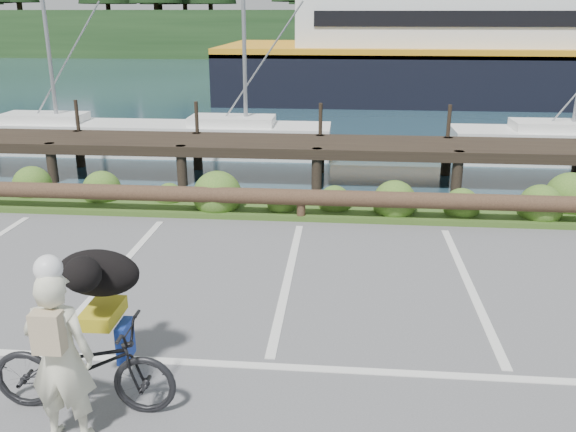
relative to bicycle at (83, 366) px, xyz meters
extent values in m
plane|color=#565759|center=(1.67, 1.29, -0.47)|extent=(72.00, 72.00, 0.00)
plane|color=#1B3441|center=(1.67, 49.29, -1.67)|extent=(160.00, 160.00, 0.00)
cube|color=#3D5B21|center=(1.67, 6.59, -0.42)|extent=(34.00, 1.60, 0.10)
imported|color=black|center=(0.00, 0.00, 0.00)|extent=(1.81, 0.65, 0.95)
imported|color=beige|center=(0.01, -0.42, 0.35)|extent=(0.61, 0.40, 1.65)
ellipsoid|color=black|center=(-0.01, 0.58, 0.72)|extent=(0.43, 0.86, 0.49)
camera|label=1|loc=(2.43, -4.88, 3.22)|focal=38.00mm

